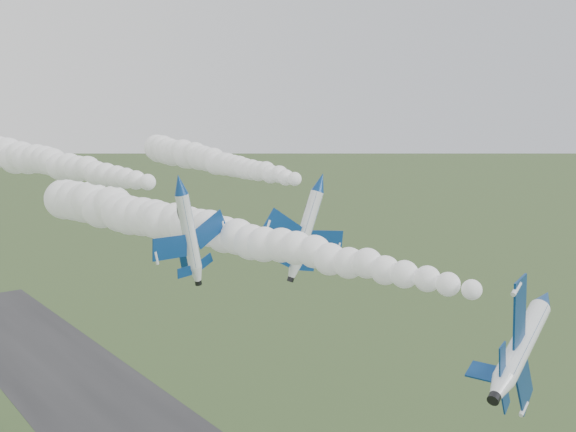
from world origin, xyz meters
The scene contains 6 objects.
jet_lead centered at (7.63, -9.83, 35.69)m, with size 5.72×13.79×10.89m.
smoke_trail_jet_lead centered at (-1.24, 26.04, 37.28)m, with size 5.85×67.31×5.85m, color white, non-canonical shape.
jet_pair_left centered at (-7.87, 22.43, 43.52)m, with size 10.39×12.45×3.57m.
smoke_trail_jet_pair_left centered at (-15.15, 51.05, 45.15)m, with size 5.25×53.17×5.25m, color white, non-canonical shape.
jet_pair_right centered at (11.14, 22.11, 42.65)m, with size 11.00×13.85×4.62m.
smoke_trail_jet_pair_right centered at (15.76, 55.64, 43.61)m, with size 5.33×60.74×5.33m, color white, non-canonical shape.
Camera 1 is at (-39.79, -36.66, 50.01)m, focal length 40.00 mm.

